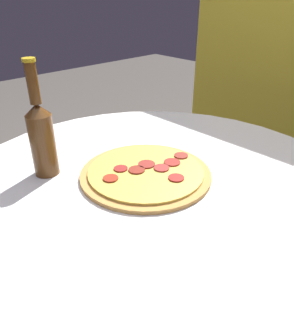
# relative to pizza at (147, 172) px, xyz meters

# --- Properties ---
(table) EXTENTS (1.02, 1.02, 0.69)m
(table) POSITION_rel_pizza_xyz_m (0.04, -0.00, -0.17)
(table) COLOR white
(table) RESTS_ON ground_plane
(pizza) EXTENTS (0.33, 0.33, 0.02)m
(pizza) POSITION_rel_pizza_xyz_m (0.00, 0.00, 0.00)
(pizza) COLOR #C68E47
(pizza) RESTS_ON table
(beer_bottle) EXTENTS (0.06, 0.06, 0.28)m
(beer_bottle) POSITION_rel_pizza_xyz_m (-0.18, -0.18, 0.10)
(beer_bottle) COLOR #563314
(beer_bottle) RESTS_ON table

